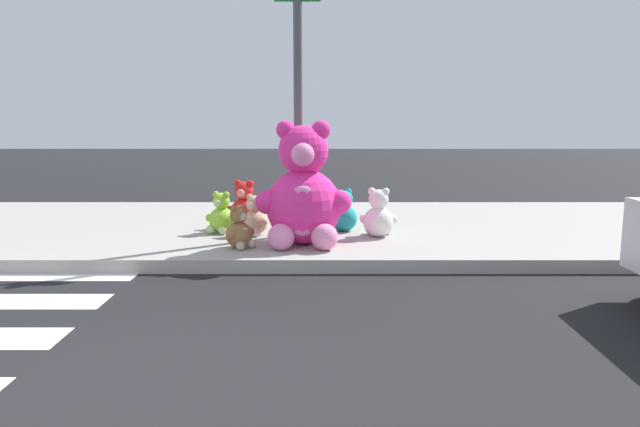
{
  "coord_description": "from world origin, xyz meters",
  "views": [
    {
      "loc": [
        1.27,
        -3.04,
        1.61
      ],
      "look_at": [
        1.29,
        3.6,
        0.55
      ],
      "focal_mm": 33.2,
      "sensor_mm": 36.0,
      "label": 1
    }
  ],
  "objects_px": {
    "plush_red": "(242,208)",
    "plush_lime": "(219,216)",
    "plush_pink_large": "(301,196)",
    "plush_teal": "(341,214)",
    "plush_tan": "(252,219)",
    "sign_pole": "(296,100)",
    "plush_white": "(376,217)",
    "plush_brown": "(238,231)"
  },
  "relations": [
    {
      "from": "plush_red",
      "to": "plush_brown",
      "type": "relative_size",
      "value": 1.3
    },
    {
      "from": "sign_pole",
      "to": "plush_teal",
      "type": "relative_size",
      "value": 5.72
    },
    {
      "from": "plush_red",
      "to": "plush_tan",
      "type": "height_order",
      "value": "plush_red"
    },
    {
      "from": "plush_brown",
      "to": "plush_teal",
      "type": "distance_m",
      "value": 1.62
    },
    {
      "from": "sign_pole",
      "to": "plush_white",
      "type": "xyz_separation_m",
      "value": [
        1.01,
        -0.12,
        -1.45
      ]
    },
    {
      "from": "plush_red",
      "to": "plush_lime",
      "type": "relative_size",
      "value": 1.19
    },
    {
      "from": "plush_white",
      "to": "plush_teal",
      "type": "xyz_separation_m",
      "value": [
        -0.42,
        0.38,
        -0.02
      ]
    },
    {
      "from": "plush_brown",
      "to": "plush_white",
      "type": "bearing_deg",
      "value": 22.4
    },
    {
      "from": "plush_teal",
      "to": "plush_tan",
      "type": "bearing_deg",
      "value": -166.19
    },
    {
      "from": "plush_red",
      "to": "plush_white",
      "type": "bearing_deg",
      "value": -21.18
    },
    {
      "from": "plush_brown",
      "to": "plush_teal",
      "type": "height_order",
      "value": "plush_teal"
    },
    {
      "from": "plush_white",
      "to": "plush_brown",
      "type": "relative_size",
      "value": 1.25
    },
    {
      "from": "plush_pink_large",
      "to": "plush_tan",
      "type": "bearing_deg",
      "value": 138.38
    },
    {
      "from": "plush_pink_large",
      "to": "plush_teal",
      "type": "bearing_deg",
      "value": 59.53
    },
    {
      "from": "sign_pole",
      "to": "plush_tan",
      "type": "relative_size",
      "value": 6.11
    },
    {
      "from": "plush_brown",
      "to": "plush_lime",
      "type": "relative_size",
      "value": 0.92
    },
    {
      "from": "plush_white",
      "to": "plush_lime",
      "type": "height_order",
      "value": "plush_white"
    },
    {
      "from": "plush_brown",
      "to": "plush_lime",
      "type": "bearing_deg",
      "value": 111.47
    },
    {
      "from": "plush_tan",
      "to": "plush_teal",
      "type": "bearing_deg",
      "value": 13.81
    },
    {
      "from": "sign_pole",
      "to": "plush_tan",
      "type": "xyz_separation_m",
      "value": [
        -0.57,
        -0.02,
        -1.49
      ]
    },
    {
      "from": "plush_pink_large",
      "to": "plush_red",
      "type": "relative_size",
      "value": 2.25
    },
    {
      "from": "plush_lime",
      "to": "plush_teal",
      "type": "height_order",
      "value": "plush_teal"
    },
    {
      "from": "sign_pole",
      "to": "plush_tan",
      "type": "height_order",
      "value": "sign_pole"
    },
    {
      "from": "plush_pink_large",
      "to": "plush_white",
      "type": "relative_size",
      "value": 2.34
    },
    {
      "from": "plush_pink_large",
      "to": "plush_tan",
      "type": "xyz_separation_m",
      "value": [
        -0.64,
        0.57,
        -0.37
      ]
    },
    {
      "from": "plush_pink_large",
      "to": "plush_teal",
      "type": "height_order",
      "value": "plush_pink_large"
    },
    {
      "from": "plush_pink_large",
      "to": "plush_tan",
      "type": "distance_m",
      "value": 0.94
    },
    {
      "from": "plush_white",
      "to": "plush_brown",
      "type": "height_order",
      "value": "plush_white"
    },
    {
      "from": "plush_red",
      "to": "plush_teal",
      "type": "height_order",
      "value": "plush_red"
    },
    {
      "from": "plush_tan",
      "to": "plush_white",
      "type": "distance_m",
      "value": 1.57
    },
    {
      "from": "plush_red",
      "to": "plush_tan",
      "type": "bearing_deg",
      "value": -70.82
    },
    {
      "from": "sign_pole",
      "to": "plush_pink_large",
      "type": "xyz_separation_m",
      "value": [
        0.08,
        -0.59,
        -1.12
      ]
    },
    {
      "from": "sign_pole",
      "to": "plush_lime",
      "type": "xyz_separation_m",
      "value": [
        -1.01,
        0.13,
        -1.48
      ]
    },
    {
      "from": "sign_pole",
      "to": "plush_pink_large",
      "type": "distance_m",
      "value": 1.27
    },
    {
      "from": "plush_white",
      "to": "plush_brown",
      "type": "bearing_deg",
      "value": -157.6
    },
    {
      "from": "sign_pole",
      "to": "plush_pink_large",
      "type": "relative_size",
      "value": 2.21
    },
    {
      "from": "plush_teal",
      "to": "plush_red",
      "type": "bearing_deg",
      "value": 167.05
    },
    {
      "from": "plush_pink_large",
      "to": "plush_brown",
      "type": "height_order",
      "value": "plush_pink_large"
    },
    {
      "from": "plush_white",
      "to": "plush_red",
      "type": "bearing_deg",
      "value": 158.82
    },
    {
      "from": "sign_pole",
      "to": "plush_brown",
      "type": "bearing_deg",
      "value": -129.07
    },
    {
      "from": "plush_tan",
      "to": "plush_teal",
      "type": "xyz_separation_m",
      "value": [
        1.15,
        0.28,
        0.01
      ]
    },
    {
      "from": "plush_red",
      "to": "plush_white",
      "type": "distance_m",
      "value": 1.91
    }
  ]
}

